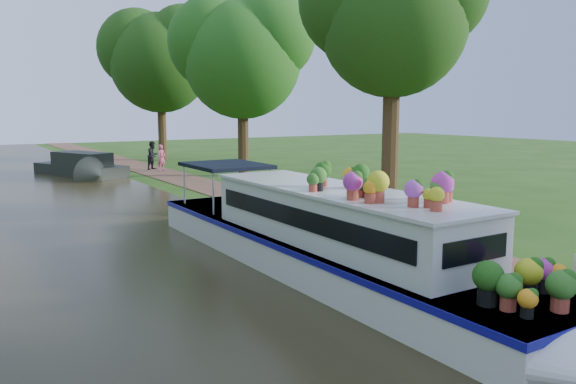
{
  "coord_description": "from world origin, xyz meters",
  "views": [
    {
      "loc": [
        -8.98,
        -11.1,
        3.47
      ],
      "look_at": [
        -1.25,
        1.34,
        1.3
      ],
      "focal_mm": 35.0,
      "sensor_mm": 36.0,
      "label": 1
    }
  ],
  "objects_px": {
    "second_boat": "(82,166)",
    "pedestrian_pink": "(161,158)",
    "plant_boat": "(337,239)",
    "pedestrian_dark": "(153,155)"
  },
  "relations": [
    {
      "from": "second_boat",
      "to": "pedestrian_pink",
      "type": "xyz_separation_m",
      "value": [
        4.27,
        -0.1,
        0.26
      ]
    },
    {
      "from": "plant_boat",
      "to": "second_boat",
      "type": "height_order",
      "value": "plant_boat"
    },
    {
      "from": "plant_boat",
      "to": "second_boat",
      "type": "relative_size",
      "value": 1.98
    },
    {
      "from": "plant_boat",
      "to": "pedestrian_pink",
      "type": "height_order",
      "value": "plant_boat"
    },
    {
      "from": "pedestrian_dark",
      "to": "pedestrian_pink",
      "type": "bearing_deg",
      "value": -116.4
    },
    {
      "from": "plant_boat",
      "to": "pedestrian_dark",
      "type": "distance_m",
      "value": 22.75
    },
    {
      "from": "pedestrian_dark",
      "to": "second_boat",
      "type": "bearing_deg",
      "value": 161.37
    },
    {
      "from": "pedestrian_pink",
      "to": "pedestrian_dark",
      "type": "distance_m",
      "value": 1.11
    },
    {
      "from": "second_boat",
      "to": "pedestrian_dark",
      "type": "distance_m",
      "value": 4.29
    },
    {
      "from": "second_boat",
      "to": "pedestrian_dark",
      "type": "relative_size",
      "value": 4.23
    }
  ]
}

